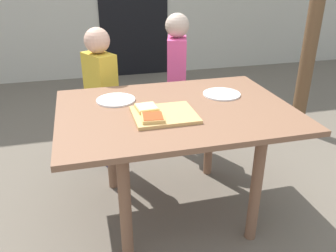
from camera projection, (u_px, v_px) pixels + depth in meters
ground_plane at (175, 209)px, 2.19m from camera, size 16.00×16.00×0.00m
dining_table at (176, 123)px, 1.94m from camera, size 1.27×0.92×0.68m
cutting_board at (164, 115)px, 1.79m from camera, size 0.32×0.28×0.02m
pizza_slice_near_left at (153, 118)px, 1.71m from camera, size 0.12×0.13×0.02m
pizza_slice_far_left at (147, 108)px, 1.83m from camera, size 0.12×0.13×0.02m
plate_white_right at (222, 94)px, 2.09m from camera, size 0.22×0.22×0.01m
plate_white_left at (116, 100)px, 2.00m from camera, size 0.22×0.22×0.01m
child_left at (101, 90)px, 2.45m from camera, size 0.24×0.28×1.02m
child_right at (177, 73)px, 2.70m from camera, size 0.20×0.27×1.08m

